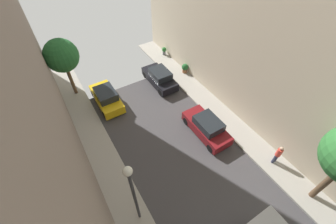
{
  "coord_description": "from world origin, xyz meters",
  "views": [
    {
      "loc": [
        -5.5,
        -0.28,
        13.82
      ],
      "look_at": [
        1.09,
        10.44,
        0.5
      ],
      "focal_mm": 23.47,
      "sensor_mm": 36.0,
      "label": 1
    }
  ],
  "objects_px": {
    "street_tree_2": "(62,56)",
    "potted_plant_3": "(185,68)",
    "parked_car_right_2": "(207,127)",
    "pedestrian": "(278,154)",
    "potted_plant_4": "(164,50)",
    "parked_car_right_3": "(160,78)",
    "parked_car_left_3": "(106,98)",
    "lamp_post": "(132,189)"
  },
  "relations": [
    {
      "from": "potted_plant_3",
      "to": "parked_car_right_2",
      "type": "bearing_deg",
      "value": -112.33
    },
    {
      "from": "parked_car_right_2",
      "to": "pedestrian",
      "type": "bearing_deg",
      "value": -62.65
    },
    {
      "from": "parked_car_left_3",
      "to": "parked_car_right_3",
      "type": "bearing_deg",
      "value": 0.02
    },
    {
      "from": "parked_car_right_3",
      "to": "parked_car_left_3",
      "type": "bearing_deg",
      "value": -179.98
    },
    {
      "from": "parked_car_right_2",
      "to": "potted_plant_4",
      "type": "height_order",
      "value": "parked_car_right_2"
    },
    {
      "from": "potted_plant_3",
      "to": "potted_plant_4",
      "type": "height_order",
      "value": "potted_plant_3"
    },
    {
      "from": "parked_car_left_3",
      "to": "pedestrian",
      "type": "xyz_separation_m",
      "value": [
        7.79,
        -11.85,
        0.35
      ]
    },
    {
      "from": "pedestrian",
      "to": "street_tree_2",
      "type": "bearing_deg",
      "value": 123.91
    },
    {
      "from": "pedestrian",
      "to": "potted_plant_4",
      "type": "xyz_separation_m",
      "value": [
        0.54,
        15.93,
        -0.4
      ]
    },
    {
      "from": "street_tree_2",
      "to": "potted_plant_3",
      "type": "xyz_separation_m",
      "value": [
        10.44,
        -2.68,
        -3.41
      ]
    },
    {
      "from": "potted_plant_4",
      "to": "lamp_post",
      "type": "height_order",
      "value": "lamp_post"
    },
    {
      "from": "pedestrian",
      "to": "lamp_post",
      "type": "xyz_separation_m",
      "value": [
        -9.69,
        1.65,
        2.77
      ]
    },
    {
      "from": "parked_car_right_2",
      "to": "potted_plant_4",
      "type": "relative_size",
      "value": 4.69
    },
    {
      "from": "parked_car_left_3",
      "to": "potted_plant_3",
      "type": "height_order",
      "value": "parked_car_left_3"
    },
    {
      "from": "potted_plant_3",
      "to": "lamp_post",
      "type": "bearing_deg",
      "value": -135.06
    },
    {
      "from": "street_tree_2",
      "to": "potted_plant_4",
      "type": "bearing_deg",
      "value": 7.23
    },
    {
      "from": "lamp_post",
      "to": "potted_plant_3",
      "type": "bearing_deg",
      "value": 44.94
    },
    {
      "from": "parked_car_right_3",
      "to": "potted_plant_3",
      "type": "height_order",
      "value": "parked_car_right_3"
    },
    {
      "from": "parked_car_left_3",
      "to": "parked_car_right_3",
      "type": "xyz_separation_m",
      "value": [
        5.4,
        0.0,
        0.0
      ]
    },
    {
      "from": "potted_plant_3",
      "to": "lamp_post",
      "type": "distance_m",
      "value": 14.9
    },
    {
      "from": "parked_car_right_3",
      "to": "parked_car_right_2",
      "type": "bearing_deg",
      "value": -90.0
    },
    {
      "from": "parked_car_right_2",
      "to": "pedestrian",
      "type": "relative_size",
      "value": 2.44
    },
    {
      "from": "street_tree_2",
      "to": "potted_plant_3",
      "type": "height_order",
      "value": "street_tree_2"
    },
    {
      "from": "parked_car_left_3",
      "to": "potted_plant_4",
      "type": "height_order",
      "value": "parked_car_left_3"
    },
    {
      "from": "parked_car_right_3",
      "to": "street_tree_2",
      "type": "bearing_deg",
      "value": 159.64
    },
    {
      "from": "parked_car_right_2",
      "to": "potted_plant_4",
      "type": "distance_m",
      "value": 11.69
    },
    {
      "from": "lamp_post",
      "to": "potted_plant_4",
      "type": "bearing_deg",
      "value": 54.39
    },
    {
      "from": "potted_plant_4",
      "to": "potted_plant_3",
      "type": "bearing_deg",
      "value": -88.87
    },
    {
      "from": "potted_plant_3",
      "to": "potted_plant_4",
      "type": "xyz_separation_m",
      "value": [
        -0.08,
        3.99,
        -0.01
      ]
    },
    {
      "from": "parked_car_right_2",
      "to": "lamp_post",
      "type": "xyz_separation_m",
      "value": [
        -7.3,
        -2.96,
        3.12
      ]
    },
    {
      "from": "potted_plant_4",
      "to": "lamp_post",
      "type": "distance_m",
      "value": 17.85
    },
    {
      "from": "potted_plant_3",
      "to": "potted_plant_4",
      "type": "relative_size",
      "value": 1.08
    },
    {
      "from": "parked_car_left_3",
      "to": "street_tree_2",
      "type": "xyz_separation_m",
      "value": [
        -2.04,
        2.76,
        3.37
      ]
    },
    {
      "from": "pedestrian",
      "to": "lamp_post",
      "type": "height_order",
      "value": "lamp_post"
    },
    {
      "from": "potted_plant_3",
      "to": "street_tree_2",
      "type": "bearing_deg",
      "value": 165.61
    },
    {
      "from": "potted_plant_3",
      "to": "lamp_post",
      "type": "height_order",
      "value": "lamp_post"
    },
    {
      "from": "parked_car_right_2",
      "to": "street_tree_2",
      "type": "height_order",
      "value": "street_tree_2"
    },
    {
      "from": "pedestrian",
      "to": "street_tree_2",
      "type": "height_order",
      "value": "street_tree_2"
    },
    {
      "from": "parked_car_left_3",
      "to": "pedestrian",
      "type": "distance_m",
      "value": 14.19
    },
    {
      "from": "pedestrian",
      "to": "potted_plant_3",
      "type": "xyz_separation_m",
      "value": [
        0.62,
        11.94,
        -0.39
      ]
    },
    {
      "from": "parked_car_left_3",
      "to": "parked_car_right_2",
      "type": "relative_size",
      "value": 1.0
    },
    {
      "from": "parked_car_right_2",
      "to": "pedestrian",
      "type": "distance_m",
      "value": 5.21
    }
  ]
}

